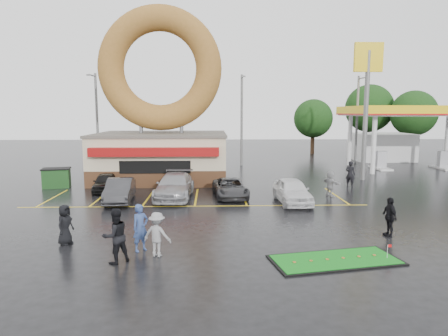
{
  "coord_description": "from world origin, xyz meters",
  "views": [
    {
      "loc": [
        0.97,
        -18.94,
        5.33
      ],
      "look_at": [
        1.68,
        3.41,
        2.2
      ],
      "focal_mm": 32.0,
      "sensor_mm": 36.0,
      "label": 1
    }
  ],
  "objects_px": {
    "person_blue": "(141,228)",
    "putting_green": "(335,260)",
    "streetlight_left": "(97,118)",
    "gas_station": "(399,129)",
    "dumpster": "(57,178)",
    "streetlight_right": "(357,118)",
    "car_dgrey": "(120,190)",
    "car_grey": "(230,188)",
    "donut_shop": "(161,123)",
    "car_black": "(105,182)",
    "shell_sign": "(367,85)",
    "streetlight_mid": "(242,118)",
    "person_cameraman": "(389,217)",
    "car_silver": "(175,186)",
    "car_white": "(292,191)"
  },
  "relations": [
    {
      "from": "person_blue",
      "to": "putting_green",
      "type": "bearing_deg",
      "value": -51.99
    },
    {
      "from": "streetlight_left",
      "to": "putting_green",
      "type": "distance_m",
      "value": 29.91
    },
    {
      "from": "person_blue",
      "to": "putting_green",
      "type": "xyz_separation_m",
      "value": [
        7.21,
        -1.32,
        -0.88
      ]
    },
    {
      "from": "gas_station",
      "to": "dumpster",
      "type": "xyz_separation_m",
      "value": [
        -30.12,
        -11.39,
        -3.05
      ]
    },
    {
      "from": "streetlight_right",
      "to": "car_dgrey",
      "type": "xyz_separation_m",
      "value": [
        -20.52,
        -17.23,
        -4.09
      ]
    },
    {
      "from": "car_grey",
      "to": "dumpster",
      "type": "distance_m",
      "value": 12.83
    },
    {
      "from": "donut_shop",
      "to": "car_black",
      "type": "xyz_separation_m",
      "value": [
        -3.24,
        -4.99,
        -3.85
      ]
    },
    {
      "from": "shell_sign",
      "to": "person_blue",
      "type": "distance_m",
      "value": 22.67
    },
    {
      "from": "streetlight_right",
      "to": "car_grey",
      "type": "relative_size",
      "value": 2.12
    },
    {
      "from": "car_grey",
      "to": "person_blue",
      "type": "height_order",
      "value": "person_blue"
    },
    {
      "from": "streetlight_mid",
      "to": "person_cameraman",
      "type": "relative_size",
      "value": 5.27
    },
    {
      "from": "dumpster",
      "to": "person_blue",
      "type": "bearing_deg",
      "value": -70.2
    },
    {
      "from": "gas_station",
      "to": "car_silver",
      "type": "distance_m",
      "value": 26.38
    },
    {
      "from": "shell_sign",
      "to": "streetlight_left",
      "type": "bearing_deg",
      "value": 161.01
    },
    {
      "from": "streetlight_mid",
      "to": "car_dgrey",
      "type": "height_order",
      "value": "streetlight_mid"
    },
    {
      "from": "shell_sign",
      "to": "putting_green",
      "type": "distance_m",
      "value": 20.22
    },
    {
      "from": "car_white",
      "to": "dumpster",
      "type": "relative_size",
      "value": 2.39
    },
    {
      "from": "car_black",
      "to": "car_white",
      "type": "distance_m",
      "value": 12.61
    },
    {
      "from": "gas_station",
      "to": "putting_green",
      "type": "bearing_deg",
      "value": -119.07
    },
    {
      "from": "gas_station",
      "to": "dumpster",
      "type": "height_order",
      "value": "gas_station"
    },
    {
      "from": "car_dgrey",
      "to": "gas_station",
      "type": "bearing_deg",
      "value": 28.96
    },
    {
      "from": "streetlight_right",
      "to": "dumpster",
      "type": "height_order",
      "value": "streetlight_right"
    },
    {
      "from": "shell_sign",
      "to": "car_black",
      "type": "bearing_deg",
      "value": -168.22
    },
    {
      "from": "streetlight_right",
      "to": "car_grey",
      "type": "bearing_deg",
      "value": -130.67
    },
    {
      "from": "streetlight_mid",
      "to": "car_silver",
      "type": "height_order",
      "value": "streetlight_mid"
    },
    {
      "from": "gas_station",
      "to": "streetlight_right",
      "type": "bearing_deg",
      "value": 166.25
    },
    {
      "from": "streetlight_mid",
      "to": "dumpster",
      "type": "distance_m",
      "value": 18.59
    },
    {
      "from": "donut_shop",
      "to": "streetlight_right",
      "type": "relative_size",
      "value": 1.5
    },
    {
      "from": "donut_shop",
      "to": "dumpster",
      "type": "relative_size",
      "value": 7.5
    },
    {
      "from": "streetlight_mid",
      "to": "person_blue",
      "type": "bearing_deg",
      "value": -103.08
    },
    {
      "from": "person_cameraman",
      "to": "putting_green",
      "type": "relative_size",
      "value": 0.35
    },
    {
      "from": "gas_station",
      "to": "car_black",
      "type": "height_order",
      "value": "gas_station"
    },
    {
      "from": "car_grey",
      "to": "car_black",
      "type": "bearing_deg",
      "value": 160.11
    },
    {
      "from": "streetlight_right",
      "to": "putting_green",
      "type": "xyz_separation_m",
      "value": [
        -10.56,
        -27.18,
        -4.74
      ]
    },
    {
      "from": "person_cameraman",
      "to": "putting_green",
      "type": "height_order",
      "value": "person_cameraman"
    },
    {
      "from": "streetlight_left",
      "to": "streetlight_mid",
      "type": "bearing_deg",
      "value": 4.09
    },
    {
      "from": "gas_station",
      "to": "car_silver",
      "type": "relative_size",
      "value": 2.6
    },
    {
      "from": "streetlight_left",
      "to": "car_grey",
      "type": "height_order",
      "value": "streetlight_left"
    },
    {
      "from": "shell_sign",
      "to": "streetlight_left",
      "type": "height_order",
      "value": "shell_sign"
    },
    {
      "from": "streetlight_left",
      "to": "person_blue",
      "type": "distance_m",
      "value": 25.53
    },
    {
      "from": "streetlight_right",
      "to": "car_white",
      "type": "distance_m",
      "value": 21.03
    },
    {
      "from": "streetlight_right",
      "to": "car_silver",
      "type": "relative_size",
      "value": 1.72
    },
    {
      "from": "car_silver",
      "to": "putting_green",
      "type": "distance_m",
      "value": 12.91
    },
    {
      "from": "donut_shop",
      "to": "streetlight_mid",
      "type": "height_order",
      "value": "donut_shop"
    },
    {
      "from": "shell_sign",
      "to": "person_cameraman",
      "type": "bearing_deg",
      "value": -106.79
    },
    {
      "from": "shell_sign",
      "to": "car_dgrey",
      "type": "relative_size",
      "value": 2.53
    },
    {
      "from": "car_black",
      "to": "person_cameraman",
      "type": "xyz_separation_m",
      "value": [
        14.9,
        -10.39,
        0.24
      ]
    },
    {
      "from": "car_silver",
      "to": "car_grey",
      "type": "distance_m",
      "value": 3.5
    },
    {
      "from": "donut_shop",
      "to": "streetlight_left",
      "type": "bearing_deg",
      "value": 135.22
    },
    {
      "from": "shell_sign",
      "to": "car_white",
      "type": "height_order",
      "value": "shell_sign"
    }
  ]
}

